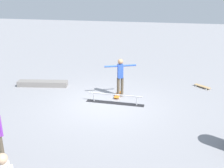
{
  "coord_description": "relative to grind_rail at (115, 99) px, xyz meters",
  "views": [
    {
      "loc": [
        -2.39,
        9.1,
        4.22
      ],
      "look_at": [
        -0.34,
        0.38,
        1.0
      ],
      "focal_mm": 41.04,
      "sensor_mm": 36.0,
      "label": 1
    }
  ],
  "objects": [
    {
      "name": "ground_plane",
      "position": [
        0.34,
        0.12,
        -0.17
      ],
      "size": [
        60.0,
        60.0,
        0.0
      ],
      "primitive_type": "plane",
      "color": "gray"
    },
    {
      "name": "grind_rail",
      "position": [
        0.0,
        0.0,
        0.0
      ],
      "size": [
        2.36,
        0.25,
        0.4
      ],
      "rotation": [
        0.0,
        0.0,
        -0.0
      ],
      "color": "black",
      "rests_on": "ground_plane"
    },
    {
      "name": "loose_skateboard_natural",
      "position": [
        -3.6,
        -2.67,
        -0.1
      ],
      "size": [
        0.75,
        0.65,
        0.09
      ],
      "rotation": [
        0.0,
        0.0,
        2.47
      ],
      "color": "tan",
      "rests_on": "ground_plane"
    },
    {
      "name": "skater_main",
      "position": [
        -0.05,
        -0.78,
        0.79
      ],
      "size": [
        1.25,
        0.61,
        1.65
      ],
      "rotation": [
        0.0,
        0.0,
        3.56
      ],
      "color": "brown",
      "rests_on": "ground_plane"
    },
    {
      "name": "skateboard_main",
      "position": [
        0.03,
        -0.75,
        -0.1
      ],
      "size": [
        0.27,
        0.8,
        0.09
      ],
      "rotation": [
        0.0,
        0.0,
        1.59
      ],
      "color": "orange",
      "rests_on": "ground_plane"
    },
    {
      "name": "skate_ledge",
      "position": [
        3.79,
        -1.18,
        -0.05
      ],
      "size": [
        2.39,
        0.88,
        0.25
      ],
      "primitive_type": "cube",
      "rotation": [
        0.0,
        0.0,
        0.19
      ],
      "color": "gray",
      "rests_on": "ground_plane"
    }
  ]
}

